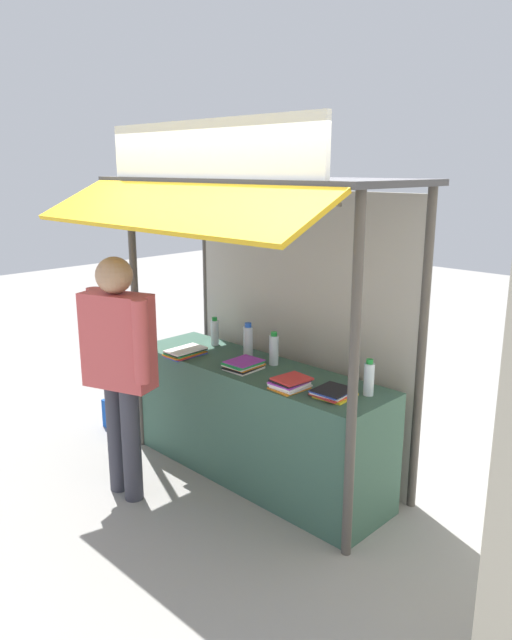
{
  "coord_description": "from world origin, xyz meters",
  "views": [
    {
      "loc": [
        2.9,
        -2.95,
        2.27
      ],
      "look_at": [
        0.0,
        0.0,
        1.22
      ],
      "focal_mm": 33.7,
      "sensor_mm": 36.0,
      "label": 1
    }
  ],
  "objects": [
    {
      "name": "ground_plane",
      "position": [
        0.0,
        0.0,
        0.0
      ],
      "size": [
        20.0,
        20.0,
        0.0
      ],
      "primitive_type": "plane",
      "color": "gray"
    },
    {
      "name": "stall_counter",
      "position": [
        0.0,
        0.0,
        0.43
      ],
      "size": [
        2.12,
        0.6,
        0.87
      ],
      "primitive_type": "cube",
      "color": "#385B4C",
      "rests_on": "ground"
    },
    {
      "name": "stall_structure",
      "position": [
        0.0,
        0.11,
        1.54
      ],
      "size": [
        2.32,
        1.49,
        2.56
      ],
      "color": "#4C4742",
      "rests_on": "ground"
    },
    {
      "name": "water_bottle_back_right",
      "position": [
        -0.2,
        0.12,
        0.99
      ],
      "size": [
        0.08,
        0.08,
        0.27
      ],
      "color": "silver",
      "rests_on": "stall_counter"
    },
    {
      "name": "water_bottle_center",
      "position": [
        -0.63,
        0.16,
        0.98
      ],
      "size": [
        0.06,
        0.06,
        0.23
      ],
      "color": "silver",
      "rests_on": "stall_counter"
    },
    {
      "name": "water_bottle_mid_right",
      "position": [
        0.06,
        0.13,
        0.98
      ],
      "size": [
        0.07,
        0.07,
        0.25
      ],
      "color": "silver",
      "rests_on": "stall_counter"
    },
    {
      "name": "water_bottle_far_right",
      "position": [
        0.9,
        0.1,
        0.98
      ],
      "size": [
        0.07,
        0.07,
        0.24
      ],
      "color": "silver",
      "rests_on": "stall_counter"
    },
    {
      "name": "magazine_stack_back_left",
      "position": [
        0.76,
        -0.07,
        0.89
      ],
      "size": [
        0.24,
        0.25,
        0.05
      ],
      "color": "yellow",
      "rests_on": "stall_counter"
    },
    {
      "name": "magazine_stack_mid_left",
      "position": [
        -0.58,
        -0.19,
        0.89
      ],
      "size": [
        0.21,
        0.32,
        0.05
      ],
      "color": "blue",
      "rests_on": "stall_counter"
    },
    {
      "name": "magazine_stack_right",
      "position": [
        -0.03,
        -0.1,
        0.9
      ],
      "size": [
        0.23,
        0.27,
        0.06
      ],
      "color": "white",
      "rests_on": "stall_counter"
    },
    {
      "name": "magazine_stack_far_left",
      "position": [
        0.47,
        -0.16,
        0.9
      ],
      "size": [
        0.22,
        0.26,
        0.07
      ],
      "color": "orange",
      "rests_on": "stall_counter"
    },
    {
      "name": "banana_bunch_rightmost",
      "position": [
        -0.55,
        -0.4,
        1.89
      ],
      "size": [
        0.1,
        0.1,
        0.26
      ],
      "color": "#332D23"
    },
    {
      "name": "banana_bunch_inner_left",
      "position": [
        0.33,
        -0.4,
        1.9
      ],
      "size": [
        0.09,
        0.09,
        0.24
      ],
      "color": "#332D23"
    },
    {
      "name": "banana_bunch_inner_right",
      "position": [
        -0.26,
        -0.4,
        1.88
      ],
      "size": [
        0.09,
        0.09,
        0.26
      ],
      "color": "#332D23"
    },
    {
      "name": "vendor_person",
      "position": [
        -0.47,
        -0.84,
        1.03
      ],
      "size": [
        0.65,
        0.36,
        1.71
      ],
      "rotation": [
        0.0,
        0.0,
        0.35
      ],
      "color": "#383842",
      "rests_on": "ground"
    },
    {
      "name": "plastic_crate",
      "position": [
        -1.42,
        -0.17,
        0.13
      ],
      "size": [
        0.38,
        0.38,
        0.26
      ],
      "primitive_type": "cube",
      "rotation": [
        0.0,
        0.0,
        -0.04
      ],
      "color": "#194CB2",
      "rests_on": "ground"
    }
  ]
}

